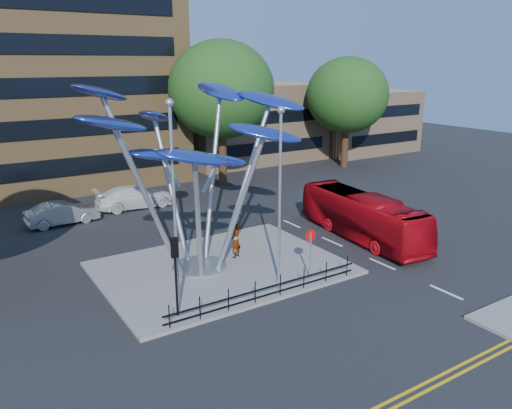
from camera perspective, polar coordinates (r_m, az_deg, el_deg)
ground at (r=22.01m, az=6.11°, el=-12.03°), size 120.00×120.00×0.00m
traffic_island at (r=25.99m, az=-3.98°, el=-7.22°), size 12.00×9.00×0.15m
double_yellow_near at (r=18.45m, az=18.49°, el=-18.92°), size 40.00×0.12×0.01m
double_yellow_far at (r=18.31m, az=19.25°, el=-19.31°), size 40.00×0.12×0.01m
brick_tower at (r=47.65m, az=-26.62°, el=20.11°), size 25.00×15.00×30.00m
low_building_near at (r=53.56m, az=-0.49°, el=9.29°), size 15.00×8.00×8.00m
low_building_far at (r=60.74m, az=11.94°, el=9.28°), size 12.00×8.00×7.00m
tree_right at (r=42.29m, az=-3.98°, el=12.93°), size 8.80×8.80×12.11m
tree_far at (r=50.59m, az=10.39°, el=12.17°), size 8.00×8.00×10.81m
leaf_sculpture at (r=24.24m, az=-7.31°, el=7.73°), size 12.72×9.54×9.51m
street_lamp_left at (r=20.71m, az=-9.42°, el=1.94°), size 0.36×0.36×8.80m
street_lamp_right at (r=22.73m, az=2.76°, el=2.73°), size 0.36×0.36×8.30m
traffic_light_island at (r=20.49m, az=-9.23°, el=-6.28°), size 0.28×0.18×3.42m
no_entry_sign_island at (r=24.20m, az=6.23°, el=-4.64°), size 0.60×0.10×2.45m
pedestrian_railing_front at (r=22.44m, az=1.38°, el=-9.78°), size 10.00×0.06×1.00m
red_bus at (r=30.59m, az=12.03°, el=-1.32°), size 3.32×10.06×2.75m
pedestrian at (r=26.76m, az=-2.33°, el=-4.15°), size 0.82×0.74×1.88m
parked_car_mid at (r=35.00m, az=-21.28°, el=-0.94°), size 4.64×1.83×1.50m
parked_car_right at (r=37.39m, az=-13.71°, el=0.85°), size 5.67×2.46×1.62m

